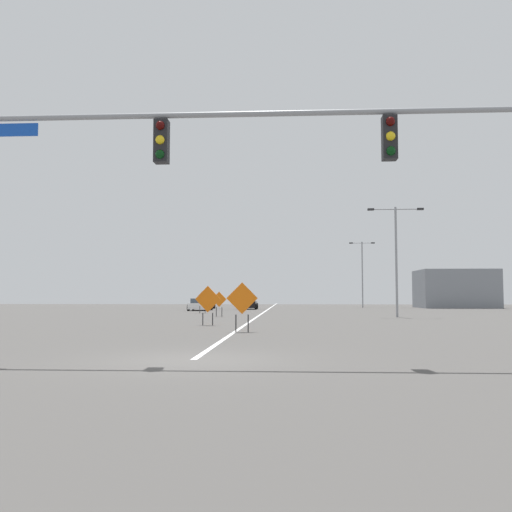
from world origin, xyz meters
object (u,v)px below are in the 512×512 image
object	(u,v)px
construction_sign_left_shoulder	(203,300)
car_black_far	(248,303)
street_lamp_near_left	(362,269)
car_white_distant	(200,305)
construction_sign_left_lane	(219,301)
car_blue_mid	(205,304)
traffic_signal_assembly	(371,153)
construction_sign_median_near	(242,301)
construction_sign_right_lane	(208,301)
street_lamp_far_left	(396,251)

from	to	relation	value
construction_sign_left_shoulder	car_black_far	bearing A→B (deg)	78.41
street_lamp_near_left	car_white_distant	xyz separation A→B (m)	(-17.87, -14.12, -4.19)
construction_sign_left_lane	car_blue_mid	world-z (taller)	construction_sign_left_lane
construction_sign_left_shoulder	car_white_distant	size ratio (longest dim) A/B	0.41
traffic_signal_assembly	car_black_far	world-z (taller)	traffic_signal_assembly
construction_sign_left_shoulder	construction_sign_median_near	bearing A→B (deg)	-77.52
car_black_far	construction_sign_left_lane	bearing A→B (deg)	-91.38
construction_sign_left_lane	construction_sign_left_shoulder	xyz separation A→B (m)	(-2.34, 7.56, 0.04)
construction_sign_right_lane	construction_sign_left_shoulder	distance (m)	19.32
car_blue_mid	car_white_distant	size ratio (longest dim) A/B	0.86
car_white_distant	street_lamp_near_left	bearing A→B (deg)	38.32
car_black_far	car_blue_mid	size ratio (longest dim) A/B	1.10
construction_sign_left_lane	car_blue_mid	bearing A→B (deg)	100.87
street_lamp_far_left	construction_sign_median_near	distance (m)	19.21
construction_sign_median_near	car_blue_mid	distance (m)	40.64
construction_sign_right_lane	car_white_distant	world-z (taller)	construction_sign_right_lane
construction_sign_median_near	car_black_far	distance (m)	38.24
construction_sign_left_lane	car_white_distant	bearing A→B (deg)	103.43
street_lamp_near_left	car_black_far	xyz separation A→B (m)	(-13.46, -8.88, -4.14)
street_lamp_far_left	construction_sign_right_lane	bearing A→B (deg)	-135.77
street_lamp_far_left	construction_sign_median_near	bearing A→B (deg)	-119.84
construction_sign_right_lane	car_white_distant	bearing A→B (deg)	99.67
traffic_signal_assembly	car_blue_mid	bearing A→B (deg)	102.80
traffic_signal_assembly	construction_sign_left_lane	world-z (taller)	traffic_signal_assembly
traffic_signal_assembly	car_white_distant	bearing A→B (deg)	104.07
street_lamp_near_left	street_lamp_far_left	bearing A→B (deg)	-92.90
traffic_signal_assembly	car_black_far	xyz separation A→B (m)	(-6.39, 48.33, -4.25)
street_lamp_near_left	construction_sign_median_near	distance (m)	48.41
street_lamp_near_left	car_white_distant	distance (m)	23.15
car_black_far	street_lamp_near_left	bearing A→B (deg)	33.41
construction_sign_left_lane	car_black_far	xyz separation A→B (m)	(0.52, 21.52, -0.49)
street_lamp_far_left	construction_sign_left_shoulder	xyz separation A→B (m)	(-14.77, 7.78, -3.45)
traffic_signal_assembly	construction_sign_left_lane	xyz separation A→B (m)	(-6.91, 26.81, -3.76)
street_lamp_near_left	street_lamp_far_left	size ratio (longest dim) A/B	1.06
street_lamp_near_left	construction_sign_left_lane	xyz separation A→B (m)	(-13.98, -30.40, -3.65)
construction_sign_right_lane	car_blue_mid	xyz separation A→B (m)	(-5.32, 34.80, -0.67)
traffic_signal_assembly	street_lamp_near_left	distance (m)	57.64
street_lamp_far_left	construction_sign_left_shoulder	distance (m)	17.05
car_blue_mid	street_lamp_far_left	bearing A→B (deg)	-54.31
street_lamp_far_left	construction_sign_left_lane	xyz separation A→B (m)	(-12.42, 0.22, -3.49)
street_lamp_far_left	street_lamp_near_left	bearing A→B (deg)	87.10
car_white_distant	construction_sign_left_lane	bearing A→B (deg)	-76.57
construction_sign_right_lane	construction_sign_median_near	world-z (taller)	construction_sign_median_near
construction_sign_left_shoulder	car_blue_mid	distance (m)	15.90
street_lamp_near_left	construction_sign_left_shoulder	world-z (taller)	street_lamp_near_left
traffic_signal_assembly	street_lamp_near_left	xyz separation A→B (m)	(7.07, 57.21, -0.11)
street_lamp_far_left	construction_sign_left_shoulder	bearing A→B (deg)	152.21
street_lamp_far_left	car_blue_mid	xyz separation A→B (m)	(-16.90, 23.53, -4.04)
construction_sign_median_near	construction_sign_left_shoulder	bearing A→B (deg)	102.48
street_lamp_near_left	construction_sign_right_lane	world-z (taller)	street_lamp_near_left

